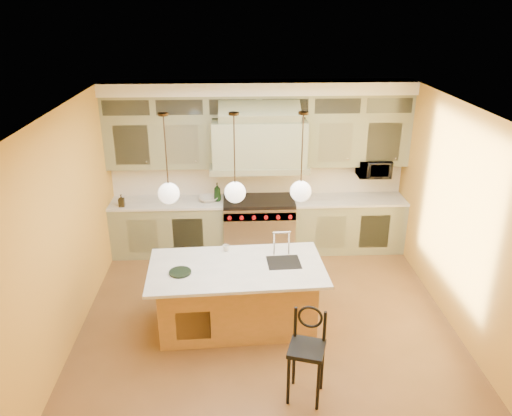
{
  "coord_description": "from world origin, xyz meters",
  "views": [
    {
      "loc": [
        -0.4,
        -5.7,
        4.07
      ],
      "look_at": [
        -0.11,
        0.7,
        1.4
      ],
      "focal_mm": 35.0,
      "sensor_mm": 36.0,
      "label": 1
    }
  ],
  "objects_px": {
    "range": "(259,225)",
    "microwave": "(374,168)",
    "counter_stool": "(307,350)",
    "kitchen_island": "(237,294)"
  },
  "relations": [
    {
      "from": "kitchen_island",
      "to": "counter_stool",
      "type": "distance_m",
      "value": 1.53
    },
    {
      "from": "kitchen_island",
      "to": "counter_stool",
      "type": "relative_size",
      "value": 2.14
    },
    {
      "from": "range",
      "to": "microwave",
      "type": "distance_m",
      "value": 2.18
    },
    {
      "from": "kitchen_island",
      "to": "range",
      "type": "bearing_deg",
      "value": 76.8
    },
    {
      "from": "kitchen_island",
      "to": "counter_stool",
      "type": "bearing_deg",
      "value": -64.0
    },
    {
      "from": "range",
      "to": "microwave",
      "type": "bearing_deg",
      "value": 3.12
    },
    {
      "from": "range",
      "to": "counter_stool",
      "type": "bearing_deg",
      "value": -84.41
    },
    {
      "from": "counter_stool",
      "to": "microwave",
      "type": "height_order",
      "value": "microwave"
    },
    {
      "from": "range",
      "to": "counter_stool",
      "type": "height_order",
      "value": "counter_stool"
    },
    {
      "from": "counter_stool",
      "to": "microwave",
      "type": "relative_size",
      "value": 1.98
    }
  ]
}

